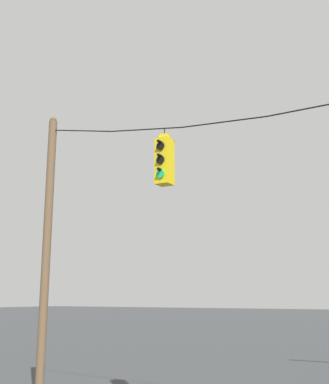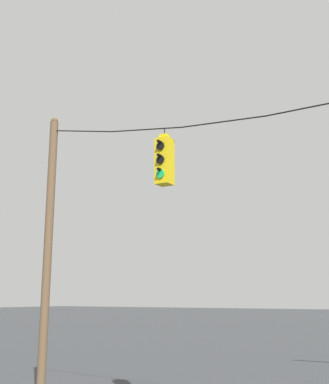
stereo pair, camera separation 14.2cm
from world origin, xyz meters
TOP-DOWN VIEW (x-y plane):
  - utility_pole_left at (-7.02, 0.42)m, footprint 0.22×0.22m
  - span_wire at (0.00, 0.42)m, footprint 14.04×0.03m
  - traffic_light_over_intersection at (-3.47, 0.42)m, footprint 0.34×0.46m

SIDE VIEW (x-z plane):
  - utility_pole_left at x=-7.02m, z-range -0.01..7.35m
  - traffic_light_over_intersection at x=-3.47m, z-range 4.92..6.26m
  - span_wire at x=0.00m, z-range 6.04..6.86m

